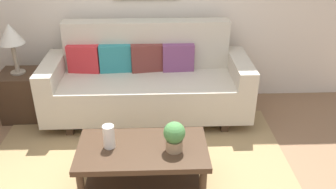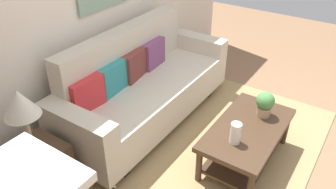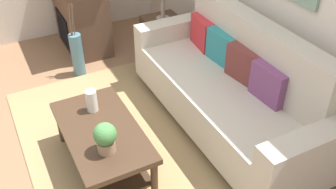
{
  "view_description": "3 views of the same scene",
  "coord_description": "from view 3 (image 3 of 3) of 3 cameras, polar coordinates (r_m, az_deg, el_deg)",
  "views": [
    {
      "loc": [
        0.18,
        -2.32,
        2.23
      ],
      "look_at": [
        0.3,
        0.86,
        0.57
      ],
      "focal_mm": 38.69,
      "sensor_mm": 36.0,
      "label": 1
    },
    {
      "loc": [
        -2.46,
        -0.59,
        2.4
      ],
      "look_at": [
        -0.15,
        0.95,
        0.64
      ],
      "focal_mm": 35.69,
      "sensor_mm": 36.0,
      "label": 2
    },
    {
      "loc": [
        2.46,
        -0.44,
        2.53
      ],
      "look_at": [
        0.01,
        0.82,
        0.54
      ],
      "focal_mm": 41.15,
      "sensor_mm": 36.0,
      "label": 3
    }
  ],
  "objects": [
    {
      "name": "ground_plane",
      "position": [
        3.56,
        -12.14,
        -10.55
      ],
      "size": [
        9.42,
        9.42,
        0.0
      ],
      "primitive_type": "plane",
      "color": "#8C6647"
    },
    {
      "name": "area_rug",
      "position": [
        3.65,
        -4.62,
        -8.06
      ],
      "size": [
        2.91,
        1.91,
        0.01
      ],
      "primitive_type": "cube",
      "color": "#A38456",
      "rests_on": "ground_plane"
    },
    {
      "name": "couch",
      "position": [
        3.69,
        9.13,
        0.66
      ],
      "size": [
        2.3,
        0.84,
        1.08
      ],
      "color": "beige",
      "rests_on": "ground_plane"
    },
    {
      "name": "throw_pillow_crimson",
      "position": [
        4.13,
        5.14,
        9.12
      ],
      "size": [
        0.37,
        0.16,
        0.32
      ],
      "primitive_type": "cube",
      "rotation": [
        0.0,
        0.0,
        -0.12
      ],
      "color": "red",
      "rests_on": "couch"
    },
    {
      "name": "throw_pillow_teal",
      "position": [
        3.87,
        7.94,
        6.92
      ],
      "size": [
        0.37,
        0.14,
        0.32
      ],
      "primitive_type": "cube",
      "rotation": [
        0.0,
        0.0,
        0.07
      ],
      "color": "teal",
      "rests_on": "couch"
    },
    {
      "name": "throw_pillow_maroon",
      "position": [
        3.62,
        11.12,
        4.4
      ],
      "size": [
        0.37,
        0.17,
        0.32
      ],
      "primitive_type": "cube",
      "rotation": [
        0.0,
        0.0,
        0.14
      ],
      "color": "brown",
      "rests_on": "couch"
    },
    {
      "name": "throw_pillow_plum",
      "position": [
        3.39,
        14.71,
        1.52
      ],
      "size": [
        0.37,
        0.14,
        0.32
      ],
      "primitive_type": "cube",
      "rotation": [
        0.0,
        0.0,
        0.06
      ],
      "color": "#7A4270",
      "rests_on": "couch"
    },
    {
      "name": "coffee_table",
      "position": [
        3.33,
        -9.69,
        -6.55
      ],
      "size": [
        1.1,
        0.6,
        0.43
      ],
      "color": "#422D1E",
      "rests_on": "ground_plane"
    },
    {
      "name": "tabletop_vase",
      "position": [
        3.4,
        -11.24,
        -0.91
      ],
      "size": [
        0.1,
        0.1,
        0.21
      ],
      "primitive_type": "cylinder",
      "color": "white",
      "rests_on": "coffee_table"
    },
    {
      "name": "potted_plant_tabletop",
      "position": [
        2.95,
        -9.28,
        -6.26
      ],
      "size": [
        0.18,
        0.18,
        0.26
      ],
      "color": "tan",
      "rests_on": "coffee_table"
    },
    {
      "name": "side_table",
      "position": [
        4.83,
        -0.72,
        8.12
      ],
      "size": [
        0.44,
        0.44,
        0.56
      ],
      "primitive_type": "cube",
      "color": "#422D1E",
      "rests_on": "ground_plane"
    },
    {
      "name": "fireplace",
      "position": [
        5.13,
        -12.95,
        12.73
      ],
      "size": [
        1.02,
        0.58,
        1.16
      ],
      "color": "brown",
      "rests_on": "ground_plane"
    },
    {
      "name": "floor_vase",
      "position": [
        4.67,
        -13.29,
        5.74
      ],
      "size": [
        0.14,
        0.14,
        0.52
      ],
      "primitive_type": "cylinder",
      "color": "slate",
      "rests_on": "ground_plane"
    },
    {
      "name": "floor_vase_branch_a",
      "position": [
        4.45,
        -13.99,
        10.54
      ],
      "size": [
        0.04,
        0.05,
        0.36
      ],
      "primitive_type": "cylinder",
      "rotation": [
        -0.12,
        0.07,
        0.0
      ],
      "color": "brown",
      "rests_on": "floor_vase"
    },
    {
      "name": "floor_vase_branch_b",
      "position": [
        4.48,
        -13.88,
        10.73
      ],
      "size": [
        0.04,
        0.03,
        0.36
      ],
      "primitive_type": "cylinder",
      "rotation": [
        -0.05,
        -0.07,
        0.0
      ],
      "color": "brown",
      "rests_on": "floor_vase"
    },
    {
      "name": "floor_vase_branch_c",
      "position": [
        4.47,
        -14.31,
        10.62
      ],
      "size": [
        0.03,
        0.04,
        0.36
      ],
      "primitive_type": "cylinder",
      "rotation": [
        -0.08,
        -0.04,
        0.0
      ],
      "color": "brown",
      "rests_on": "floor_vase"
    }
  ]
}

